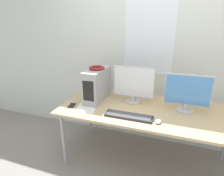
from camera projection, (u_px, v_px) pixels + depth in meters
name	position (u px, v px, depth m)	size (l,w,h in m)	color
wall_back	(159.00, 47.00, 2.42)	(8.00, 0.07, 2.70)	silver
desk	(148.00, 113.00, 2.13)	(2.00, 0.89, 0.73)	tan
pc_tower	(97.00, 85.00, 2.33)	(0.19, 0.50, 0.39)	#9E9EA3
headphones	(97.00, 68.00, 2.26)	(0.19, 0.19, 0.03)	maroon
monitor_main	(134.00, 84.00, 2.23)	(0.49, 0.18, 0.44)	#B7B7BC
monitor_right_near	(187.00, 93.00, 2.01)	(0.48, 0.18, 0.42)	#B7B7BC
keyboard	(129.00, 116.00, 1.94)	(0.50, 0.14, 0.02)	#28282D
mouse	(158.00, 121.00, 1.83)	(0.06, 0.10, 0.03)	#B2B2B7
cell_phone	(72.00, 105.00, 2.20)	(0.09, 0.14, 0.01)	black
paper_sheet_left	(86.00, 107.00, 2.16)	(0.28, 0.34, 0.00)	white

